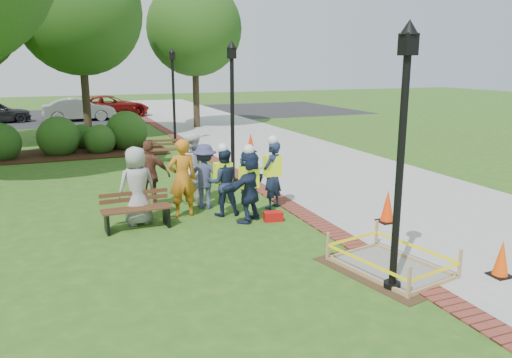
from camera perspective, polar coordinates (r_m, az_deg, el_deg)
name	(u,v)px	position (r m, az deg, el deg)	size (l,w,h in m)	color
ground	(255,239)	(10.60, -0.10, -6.89)	(100.00, 100.00, 0.00)	#285116
sidewalk	(277,149)	(21.42, 2.45, 3.45)	(6.00, 60.00, 0.02)	#9E9E99
brick_edging	(204,154)	(20.32, -5.95, 2.88)	(0.50, 60.00, 0.03)	maroon
mulch_bed	(78,153)	(21.57, -19.69, 2.78)	(7.00, 3.00, 0.05)	#381E0F
parking_lot	(113,115)	(36.62, -16.03, 7.02)	(36.00, 12.00, 0.01)	black
wet_concrete_pad	(391,257)	(9.36, 15.13, -8.62)	(2.14, 2.60, 0.55)	#47331E
bench_near	(137,217)	(11.47, -13.43, -4.30)	(1.54, 0.57, 0.82)	#522D1C
bench_far	(165,155)	(18.96, -10.39, 2.73)	(1.55, 0.68, 0.81)	#52331C
cone_front	(501,259)	(9.69, 26.25, -8.24)	(0.34, 0.34, 0.68)	black
cone_back	(387,207)	(11.93, 14.80, -3.12)	(0.40, 0.40, 0.79)	black
cone_far	(251,143)	(20.61, -0.62, 4.15)	(0.41, 0.41, 0.81)	black
toolbox	(273,216)	(11.75, 1.97, -4.29)	(0.44, 0.24, 0.22)	#B9100E
lamp_near	(402,139)	(8.04, 16.33, 4.36)	(0.28, 0.28, 4.26)	black
lamp_mid	(232,102)	(15.12, -2.74, 8.80)	(0.28, 0.28, 4.26)	black
lamp_far	(173,89)	(22.82, -9.43, 10.13)	(0.28, 0.28, 4.26)	black
tree_back	(79,13)	(25.16, -19.53, 17.47)	(5.65, 5.65, 8.65)	#3D2D1E
tree_right	(194,28)	(28.71, -7.06, 16.72)	(5.21, 5.21, 8.05)	#3D2D1E
shrub_a	(2,160)	(21.42, -27.01, 1.98)	(1.52, 1.52, 1.52)	#234814
shrub_b	(60,155)	(21.62, -21.49, 2.60)	(1.66, 1.66, 1.66)	#234814
shrub_c	(101,153)	(21.52, -17.30, 2.88)	(1.26, 1.26, 1.26)	#234814
shrub_d	(128,149)	(22.23, -14.46, 3.38)	(1.75, 1.75, 1.75)	#234814
shrub_e	(83,148)	(22.89, -19.16, 3.34)	(1.13, 1.13, 1.13)	#234814
casual_person_a	(137,186)	(11.63, -13.46, -0.78)	(0.65, 0.49, 1.80)	#979797
casual_person_b	(182,178)	(12.01, -8.42, 0.08)	(0.62, 0.41, 1.89)	#C16A16
casual_person_c	(193,168)	(13.13, -7.26, 1.22)	(0.68, 0.71, 1.87)	white
casual_person_d	(150,175)	(12.79, -12.05, 0.42)	(0.66, 0.55, 1.75)	brown
casual_person_e	(205,177)	(12.65, -5.86, 0.28)	(0.62, 0.54, 1.65)	#393B64
hivis_worker_a	(249,183)	(11.52, -0.82, -0.51)	(0.64, 0.60, 1.83)	#18293E
hivis_worker_b	(272,173)	(12.56, 1.88, 0.74)	(0.66, 0.60, 1.87)	#1C2449
hivis_worker_c	(223,180)	(12.02, -3.78, -0.07)	(0.55, 0.39, 1.78)	#192743
parked_car_b	(80,121)	(33.74, -19.45, 6.29)	(4.79, 2.08, 1.56)	gray
parked_car_c	(110,117)	(35.30, -16.32, 6.78)	(4.90, 2.13, 1.60)	maroon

